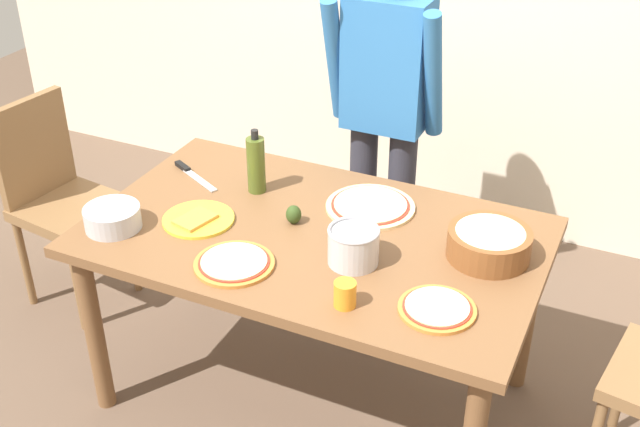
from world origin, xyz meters
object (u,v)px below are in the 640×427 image
(cup_orange, at_px, (345,294))
(chef_knife, at_px, (191,173))
(mixing_bowl_steel, at_px, (113,218))
(olive_oil_bottle, at_px, (256,164))
(pizza_cooked_on_tray, at_px, (234,263))
(plate_with_slice, at_px, (198,219))
(pizza_second_cooked, at_px, (437,308))
(avocado, at_px, (294,214))
(chair_wooden_left, at_px, (57,192))
(popcorn_bowl, at_px, (489,241))
(pizza_raw_on_board, at_px, (370,206))
(steel_pot, at_px, (353,245))
(person_cook, at_px, (385,107))
(dining_table, at_px, (314,254))

(cup_orange, xyz_separation_m, chef_knife, (-0.90, 0.52, -0.04))
(mixing_bowl_steel, height_order, olive_oil_bottle, olive_oil_bottle)
(pizza_cooked_on_tray, height_order, plate_with_slice, plate_with_slice)
(pizza_second_cooked, bearing_deg, avocado, 156.33)
(chair_wooden_left, xyz_separation_m, chef_knife, (0.69, 0.05, 0.23))
(pizza_cooked_on_tray, bearing_deg, chair_wooden_left, 159.64)
(mixing_bowl_steel, relative_size, avocado, 2.86)
(popcorn_bowl, xyz_separation_m, olive_oil_bottle, (-0.92, 0.07, 0.05))
(olive_oil_bottle, distance_m, cup_orange, 0.79)
(pizza_raw_on_board, height_order, olive_oil_bottle, olive_oil_bottle)
(pizza_raw_on_board, relative_size, plate_with_slice, 1.28)
(chair_wooden_left, height_order, olive_oil_bottle, olive_oil_bottle)
(pizza_cooked_on_tray, bearing_deg, popcorn_bowl, 28.47)
(plate_with_slice, height_order, chef_knife, plate_with_slice)
(pizza_raw_on_board, distance_m, plate_with_slice, 0.63)
(popcorn_bowl, height_order, steel_pot, steel_pot)
(person_cook, height_order, chef_knife, person_cook)
(mixing_bowl_steel, bearing_deg, olive_oil_bottle, 53.45)
(plate_with_slice, height_order, cup_orange, cup_orange)
(chef_knife, distance_m, avocado, 0.56)
(pizza_raw_on_board, distance_m, mixing_bowl_steel, 0.93)
(cup_orange, bearing_deg, olive_oil_bottle, 138.73)
(pizza_second_cooked, bearing_deg, plate_with_slice, 171.68)
(pizza_second_cooked, relative_size, chef_knife, 0.89)
(dining_table, xyz_separation_m, popcorn_bowl, (0.59, 0.11, 0.15))
(avocado, bearing_deg, plate_with_slice, -156.93)
(pizza_second_cooked, height_order, olive_oil_bottle, olive_oil_bottle)
(chair_wooden_left, distance_m, popcorn_bowl, 1.94)
(mixing_bowl_steel, bearing_deg, person_cook, 58.31)
(cup_orange, distance_m, chef_knife, 1.04)
(person_cook, height_order, plate_with_slice, person_cook)
(chair_wooden_left, bearing_deg, person_cook, 25.59)
(olive_oil_bottle, height_order, chef_knife, olive_oil_bottle)
(chef_knife, bearing_deg, pizza_cooked_on_tray, -45.00)
(plate_with_slice, bearing_deg, dining_table, 14.81)
(chair_wooden_left, relative_size, olive_oil_bottle, 3.71)
(chair_wooden_left, relative_size, mixing_bowl_steel, 4.75)
(pizza_cooked_on_tray, relative_size, avocado, 3.84)
(plate_with_slice, bearing_deg, popcorn_bowl, 12.19)
(pizza_second_cooked, xyz_separation_m, popcorn_bowl, (0.06, 0.36, 0.05))
(person_cook, relative_size, popcorn_bowl, 5.79)
(steel_pot, height_order, chef_knife, steel_pot)
(pizza_cooked_on_tray, distance_m, plate_with_slice, 0.32)
(popcorn_bowl, distance_m, avocado, 0.69)
(plate_with_slice, height_order, avocado, avocado)
(steel_pot, relative_size, cup_orange, 2.04)
(person_cook, bearing_deg, chef_knife, -136.63)
(plate_with_slice, xyz_separation_m, steel_pot, (0.61, -0.00, 0.06))
(chair_wooden_left, relative_size, popcorn_bowl, 3.39)
(person_cook, xyz_separation_m, cup_orange, (0.29, -1.10, -0.14))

